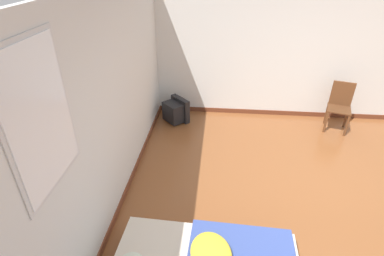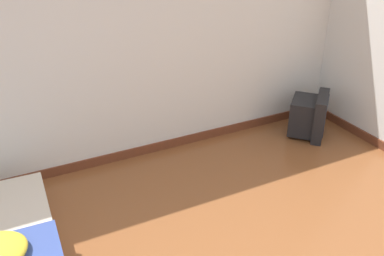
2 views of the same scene
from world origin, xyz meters
name	(u,v)px [view 1 (image 1 of 2)]	position (x,y,z in m)	size (l,w,h in m)	color
ground_plane	(330,223)	(0.00, 0.00, 0.00)	(20.00, 20.00, 0.00)	brown
wall_back	(102,121)	(-0.01, 2.67, 1.29)	(8.07, 0.08, 2.60)	silver
wall_right	(299,52)	(2.87, 0.00, 1.29)	(0.08, 7.69, 2.60)	silver
crt_tv	(176,111)	(2.38, 2.24, 0.22)	(0.56, 0.55, 0.46)	black
wooden_chair	(340,103)	(2.42, -0.77, 0.51)	(0.49, 0.49, 0.88)	brown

